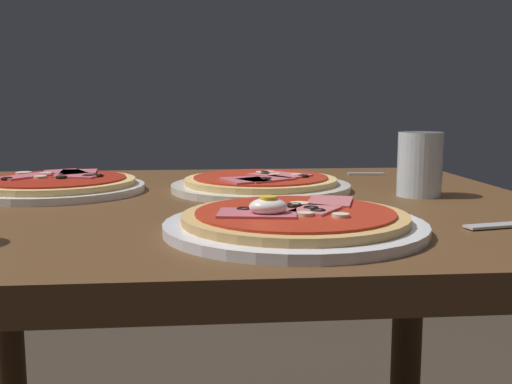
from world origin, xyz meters
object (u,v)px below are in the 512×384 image
pizza_across_right (55,185)px  fork (379,174)px  dining_table (216,275)px  pizza_foreground (295,222)px  pizza_across_left (261,184)px  water_glass_far (420,169)px

pizza_across_right → fork: 0.65m
dining_table → pizza_foreground: bearing=-70.3°
pizza_foreground → pizza_across_left: (-0.01, 0.34, -0.00)m
dining_table → pizza_across_left: 0.18m
pizza_across_right → water_glass_far: (0.60, -0.10, 0.03)m
fork → water_glass_far: bearing=-93.8°
dining_table → water_glass_far: water_glass_far is taller
pizza_across_right → water_glass_far: bearing=-9.2°
pizza_across_left → fork: bearing=36.4°
water_glass_far → pizza_foreground: bearing=-133.8°
pizza_across_left → pizza_across_right: same height
dining_table → fork: 0.48m
pizza_foreground → pizza_across_left: pizza_foreground is taller
pizza_foreground → pizza_across_right: 0.50m
dining_table → pizza_across_right: (-0.27, 0.11, 0.14)m
pizza_foreground → water_glass_far: (0.25, 0.26, 0.03)m
pizza_foreground → pizza_across_right: pizza_foreground is taller
pizza_foreground → fork: (0.26, 0.54, -0.01)m
pizza_foreground → water_glass_far: 0.36m
pizza_across_left → water_glass_far: size_ratio=2.98×
fork → pizza_foreground: bearing=-116.1°
dining_table → pizza_foreground: pizza_foreground is taller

